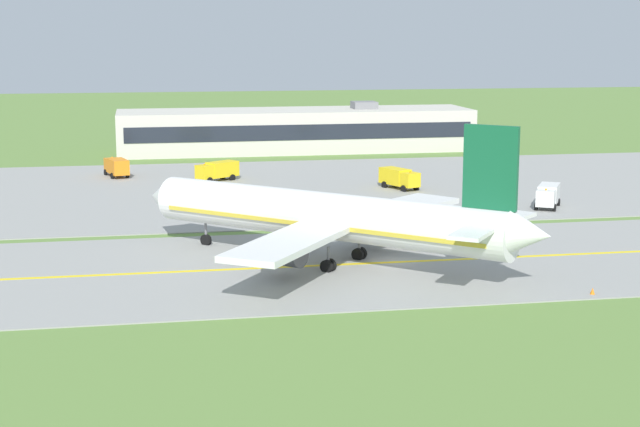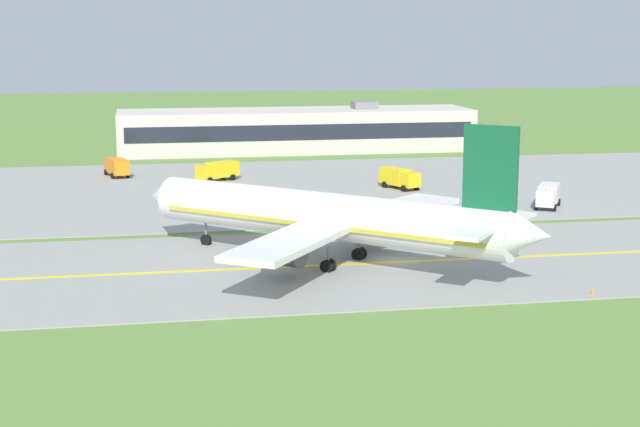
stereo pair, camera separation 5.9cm
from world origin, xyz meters
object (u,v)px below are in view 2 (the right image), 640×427
at_px(service_truck_fuel, 548,195).
at_px(airplane_lead, 329,217).
at_px(service_truck_pushback, 218,170).
at_px(service_truck_baggage, 399,177).
at_px(service_truck_catering, 117,166).

bearing_deg(service_truck_fuel, airplane_lead, -143.54).
height_order(airplane_lead, service_truck_pushback, airplane_lead).
height_order(service_truck_baggage, service_truck_fuel, same).
xyz_separation_m(service_truck_fuel, service_truck_pushback, (-35.19, 26.91, 0.00)).
height_order(airplane_lead, service_truck_catering, airplane_lead).
relative_size(service_truck_baggage, service_truck_fuel, 1.02).
relative_size(airplane_lead, service_truck_fuel, 5.15).
height_order(airplane_lead, service_truck_fuel, airplane_lead).
bearing_deg(service_truck_fuel, service_truck_baggage, 129.08).
bearing_deg(service_truck_baggage, service_truck_pushback, 153.90).
distance_m(airplane_lead, service_truck_fuel, 36.79).
relative_size(service_truck_catering, service_truck_pushback, 1.04).
height_order(service_truck_fuel, service_truck_pushback, same).
xyz_separation_m(service_truck_baggage, service_truck_catering, (-35.49, 17.18, 0.00)).
height_order(airplane_lead, service_truck_baggage, airplane_lead).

